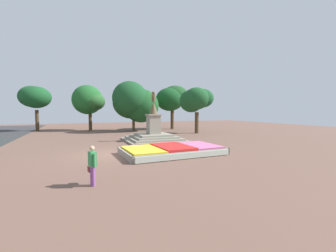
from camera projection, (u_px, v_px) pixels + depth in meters
name	position (u px, v px, depth m)	size (l,w,h in m)	color
ground_plane	(111.00, 154.00, 14.83)	(82.15, 82.15, 0.00)	brown
flower_planter	(173.00, 150.00, 14.95)	(6.73, 3.96, 0.57)	#38281C
statue_monument	(154.00, 134.00, 21.50)	(5.34, 5.34, 4.72)	gray
pedestrian_with_handbag	(92.00, 163.00, 8.61)	(0.32, 0.72, 1.55)	#8C4C99
park_tree_far_left	(134.00, 102.00, 31.39)	(6.56, 5.94, 6.89)	brown
park_tree_behind_statue	(172.00, 98.00, 35.59)	(5.49, 4.59, 6.89)	#4C3823
park_tree_far_right	(196.00, 100.00, 28.60)	(4.10, 4.22, 5.81)	#4C3823
park_tree_street_side	(88.00, 100.00, 32.87)	(4.63, 4.89, 6.63)	#4C3823
park_tree_mid_canopy	(34.00, 97.00, 31.87)	(4.44, 4.67, 6.46)	#4C3823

